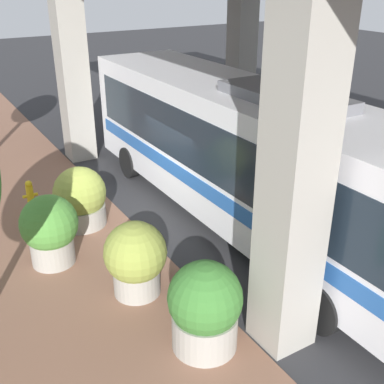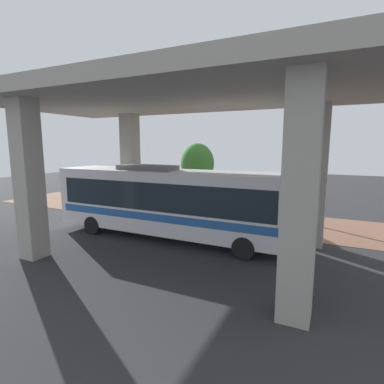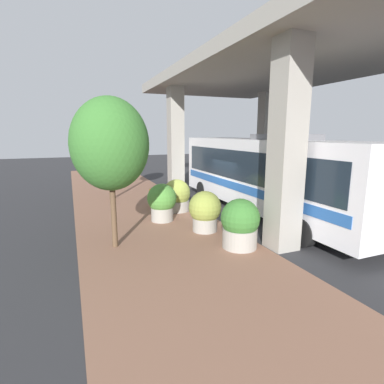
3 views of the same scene
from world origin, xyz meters
The scene contains 11 objects.
ground_plane centered at (0.00, 0.00, 0.00)m, with size 80.00×80.00×0.00m, color #2D2D30.
sidewalk_strip centered at (-3.00, 0.00, 0.01)m, with size 6.00×40.00×0.02m.
overpass centered at (4.00, 0.00, 6.44)m, with size 9.40×18.91×7.37m.
bus centered at (2.52, -1.55, 2.07)m, with size 2.80×12.69×3.83m.
fire_hydrant centered at (-2.14, 1.92, 0.50)m, with size 0.41×0.20×0.99m.
planter_front centered at (-1.18, -2.87, 0.84)m, with size 1.30×1.30×1.63m.
planter_middle centered at (-2.35, -0.84, 0.88)m, with size 1.30×1.30×1.69m.
planter_back centered at (-0.81, -4.92, 0.85)m, with size 1.32×1.32×1.72m.
planter_extra centered at (-1.16, 0.58, 0.76)m, with size 1.37×1.37×1.61m.
street_tree_near centered at (-3.90, 4.47, 4.43)m, with size 1.80×1.80×5.56m.
street_tree_far centered at (-4.76, -3.24, 3.51)m, with size 2.52×2.52×5.03m.
Camera 3 is at (-5.99, -13.31, 3.86)m, focal length 28.00 mm.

